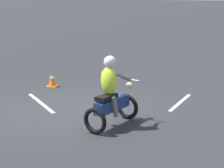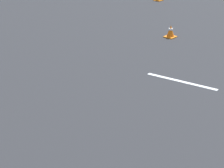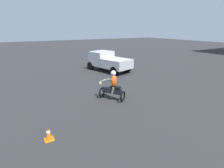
{
  "view_description": "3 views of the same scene",
  "coord_description": "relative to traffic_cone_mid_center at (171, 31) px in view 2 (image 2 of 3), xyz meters",
  "views": [
    {
      "loc": [
        -3.77,
        10.21,
        3.32
      ],
      "look_at": [
        -1.21,
        0.99,
        1.0
      ],
      "focal_mm": 70.0,
      "sensor_mm": 36.0,
      "label": 1
    },
    {
      "loc": [
        -10.59,
        2.13,
        4.08
      ],
      "look_at": [
        -5.08,
        6.96,
        0.9
      ],
      "focal_mm": 70.0,
      "sensor_mm": 36.0,
      "label": 2
    },
    {
      "loc": [
        -1.09,
        8.46,
        3.81
      ],
      "look_at": [
        -8.95,
        12.94,
        0.9
      ],
      "focal_mm": 28.0,
      "sensor_mm": 36.0,
      "label": 3
    }
  ],
  "objects": [
    {
      "name": "lane_stripe_n",
      "position": [
        -2.77,
        -2.21,
        -0.18
      ],
      "size": [
        0.34,
        1.8,
        0.01
      ],
      "primitive_type": "cube",
      "rotation": [
        0.0,
        0.0,
        3.28
      ],
      "color": "silver",
      "rests_on": "ground"
    },
    {
      "name": "traffic_cone_mid_center",
      "position": [
        0.0,
        0.0,
        0.0
      ],
      "size": [
        0.32,
        0.32,
        0.39
      ],
      "color": "orange",
      "rests_on": "ground"
    }
  ]
}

